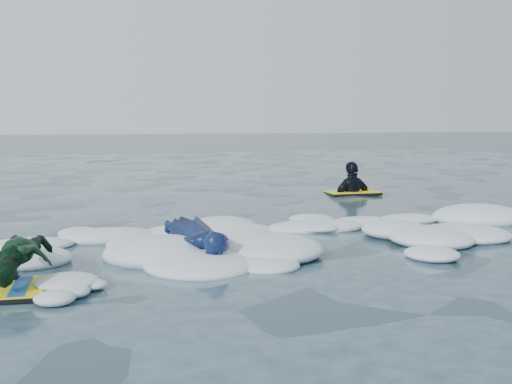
{
  "coord_description": "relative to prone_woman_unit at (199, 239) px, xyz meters",
  "views": [
    {
      "loc": [
        -2.43,
        -5.9,
        1.38
      ],
      "look_at": [
        -0.22,
        1.6,
        0.5
      ],
      "focal_mm": 45.0,
      "sensor_mm": 36.0,
      "label": 1
    }
  ],
  "objects": [
    {
      "name": "ground",
      "position": [
        1.17,
        -0.42,
        -0.18
      ],
      "size": [
        120.0,
        120.0,
        0.0
      ],
      "primitive_type": "plane",
      "color": "#162735",
      "rests_on": "ground"
    },
    {
      "name": "foam_band",
      "position": [
        1.17,
        0.61,
        -0.18
      ],
      "size": [
        12.0,
        3.1,
        0.3
      ],
      "primitive_type": null,
      "color": "silver",
      "rests_on": "ground"
    },
    {
      "name": "prone_woman_unit",
      "position": [
        0.0,
        0.0,
        0.0
      ],
      "size": [
        0.64,
        1.45,
        0.36
      ],
      "rotation": [
        0.0,
        0.0,
        1.54
      ],
      "color": "black",
      "rests_on": "ground"
    },
    {
      "name": "prone_child_unit",
      "position": [
        -1.65,
        -0.79,
        0.03
      ],
      "size": [
        0.7,
        1.14,
        0.41
      ],
      "rotation": [
        0.0,
        0.0,
        1.52
      ],
      "color": "black",
      "rests_on": "ground"
    },
    {
      "name": "waiting_rider_unit",
      "position": [
        3.78,
        4.46,
        -0.28
      ],
      "size": [
        0.99,
        0.56,
        1.48
      ],
      "rotation": [
        0.0,
        0.0,
        -0.02
      ],
      "color": "black",
      "rests_on": "ground"
    }
  ]
}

